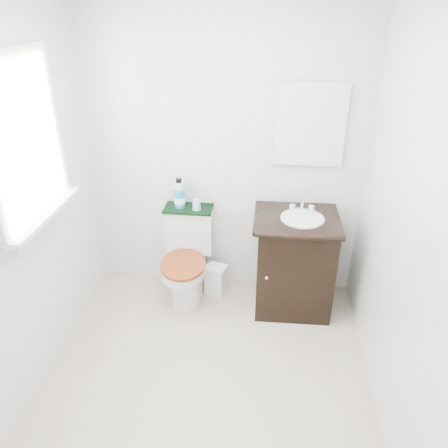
% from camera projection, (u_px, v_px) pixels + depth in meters
% --- Properties ---
extents(floor, '(2.40, 2.40, 0.00)m').
position_uv_depth(floor, '(204.00, 382.00, 2.93)').
color(floor, '#BDAE98').
rests_on(floor, ground).
extents(wall_back, '(2.40, 0.00, 2.40)m').
position_uv_depth(wall_back, '(224.00, 153.00, 3.43)').
color(wall_back, silver).
rests_on(wall_back, ground).
extents(wall_front, '(2.40, 0.00, 2.40)m').
position_uv_depth(wall_front, '(136.00, 407.00, 1.31)').
color(wall_front, silver).
rests_on(wall_front, ground).
extents(wall_left, '(0.00, 2.40, 2.40)m').
position_uv_depth(wall_left, '(8.00, 214.00, 2.48)').
color(wall_left, silver).
rests_on(wall_left, ground).
extents(wall_right, '(0.00, 2.40, 2.40)m').
position_uv_depth(wall_right, '(409.00, 235.00, 2.26)').
color(wall_right, silver).
rests_on(wall_right, ground).
extents(window, '(0.02, 0.70, 0.90)m').
position_uv_depth(window, '(23.00, 141.00, 2.53)').
color(window, white).
rests_on(window, wall_left).
extents(mirror, '(0.50, 0.02, 0.60)m').
position_uv_depth(mirror, '(310.00, 125.00, 3.23)').
color(mirror, silver).
rests_on(mirror, wall_back).
extents(toilet, '(0.41, 0.63, 0.75)m').
position_uv_depth(toilet, '(188.00, 260.00, 3.65)').
color(toilet, silver).
rests_on(toilet, floor).
extents(vanity, '(0.64, 0.55, 0.92)m').
position_uv_depth(vanity, '(294.00, 261.00, 3.46)').
color(vanity, black).
rests_on(vanity, floor).
extents(trash_bin, '(0.21, 0.19, 0.26)m').
position_uv_depth(trash_bin, '(216.00, 279.00, 3.76)').
color(trash_bin, white).
rests_on(trash_bin, floor).
extents(towel, '(0.40, 0.22, 0.02)m').
position_uv_depth(towel, '(188.00, 208.00, 3.56)').
color(towel, black).
rests_on(towel, toilet).
extents(mouthwash_bottle, '(0.09, 0.09, 0.25)m').
position_uv_depth(mouthwash_bottle, '(179.00, 194.00, 3.52)').
color(mouthwash_bottle, blue).
rests_on(mouthwash_bottle, towel).
extents(cup, '(0.07, 0.07, 0.09)m').
position_uv_depth(cup, '(197.00, 204.00, 3.51)').
color(cup, '#7DB1CE').
rests_on(cup, towel).
extents(soap_bar, '(0.06, 0.04, 0.02)m').
position_uv_depth(soap_bar, '(297.00, 208.00, 3.40)').
color(soap_bar, '#17736F').
rests_on(soap_bar, vanity).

